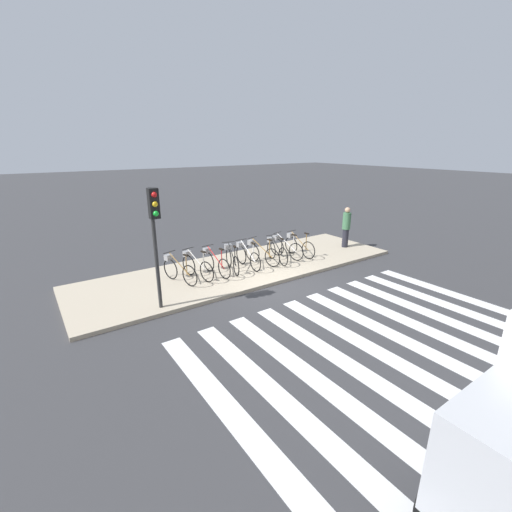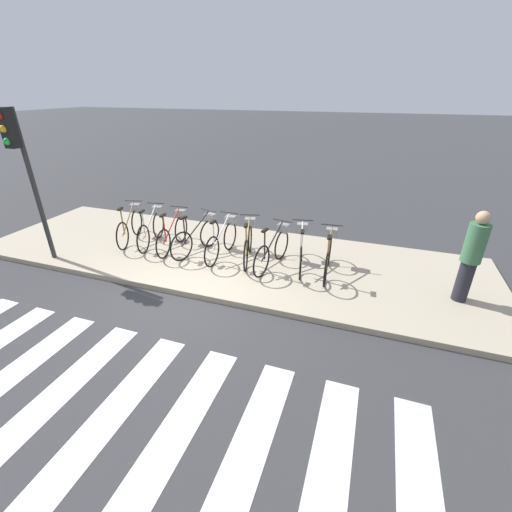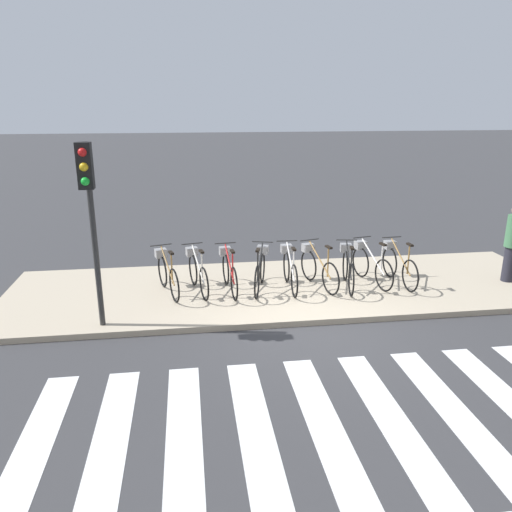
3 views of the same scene
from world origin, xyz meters
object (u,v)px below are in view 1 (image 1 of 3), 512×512
Objects in this scene: parked_bicycle_0 at (178,269)px; pedestrian at (346,226)px; parked_bicycle_3 at (232,258)px; parked_bicycle_5 at (260,252)px; parked_bicycle_8 at (298,245)px; parked_bicycle_2 at (214,262)px; traffic_light at (155,224)px; parked_bicycle_6 at (276,250)px; parked_bicycle_7 at (285,247)px; parked_bicycle_1 at (196,265)px; parked_bicycle_4 at (247,255)px.

pedestrian is (7.55, -0.33, 0.47)m from parked_bicycle_0.
parked_bicycle_3 and parked_bicycle_5 have the same top height.
parked_bicycle_0 is 0.97× the size of parked_bicycle_8.
pedestrian is at bearing -2.53° from parked_bicycle_0.
parked_bicycle_5 is 0.97× the size of parked_bicycle_8.
traffic_light is at bearing -147.97° from parked_bicycle_2.
parked_bicycle_5 is 0.93× the size of pedestrian.
parked_bicycle_6 and parked_bicycle_8 have the same top height.
parked_bicycle_7 is at bearing 170.83° from parked_bicycle_8.
parked_bicycle_3 is 1.00× the size of parked_bicycle_5.
parked_bicycle_1 and parked_bicycle_4 have the same top height.
parked_bicycle_3 is 0.97× the size of parked_bicycle_4.
parked_bicycle_5 is at bearing -0.67° from parked_bicycle_0.
parked_bicycle_0 is 0.49× the size of traffic_light.
parked_bicycle_6 is at bearing -162.33° from parked_bicycle_7.
parked_bicycle_7 is at bearing 1.68° from parked_bicycle_3.
parked_bicycle_5 is 1.21m from parked_bicycle_7.
parked_bicycle_0 is 0.97× the size of parked_bicycle_4.
parked_bicycle_8 is 0.51× the size of traffic_light.
parked_bicycle_6 is (1.90, -0.11, 0.00)m from parked_bicycle_3.
parked_bicycle_6 is 1.00× the size of parked_bicycle_7.
parked_bicycle_8 is at bearing -0.92° from parked_bicycle_0.
parked_bicycle_1 is at bearing 176.88° from parked_bicycle_6.
parked_bicycle_6 is 0.99× the size of parked_bicycle_8.
parked_bicycle_6 is 1.18m from parked_bicycle_8.
traffic_light reaches higher than parked_bicycle_7.
parked_bicycle_1 is 0.94× the size of pedestrian.
parked_bicycle_0 and parked_bicycle_4 have the same top height.
pedestrian is at bearing -3.15° from parked_bicycle_4.
pedestrian is at bearing -2.86° from parked_bicycle_3.
parked_bicycle_5 is at bearing -1.11° from parked_bicycle_1.
pedestrian reaches higher than parked_bicycle_1.
parked_bicycle_6 is 0.94× the size of pedestrian.
parked_bicycle_4 is at bearing 179.54° from parked_bicycle_8.
parked_bicycle_3 is 1.90m from parked_bicycle_6.
parked_bicycle_7 is at bearing 15.92° from traffic_light.
parked_bicycle_8 is at bearing 174.24° from pedestrian.
parked_bicycle_4 and parked_bicycle_6 have the same top height.
parked_bicycle_0 is 0.92× the size of pedestrian.
pedestrian is (6.92, -0.35, 0.47)m from parked_bicycle_1.
parked_bicycle_1 is 2.59m from parked_bicycle_5.
parked_bicycle_4 is at bearing 22.00° from traffic_light.
parked_bicycle_2 and parked_bicycle_7 have the same top height.
parked_bicycle_1 is 1.98m from parked_bicycle_4.
parked_bicycle_5 is at bearing 19.40° from traffic_light.
parked_bicycle_1 and parked_bicycle_7 have the same top height.
parked_bicycle_6 is 3.71m from pedestrian.
parked_bicycle_8 is 2.56m from pedestrian.
parked_bicycle_0 is at bearing 177.58° from parked_bicycle_6.
pedestrian is at bearing 8.10° from traffic_light.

